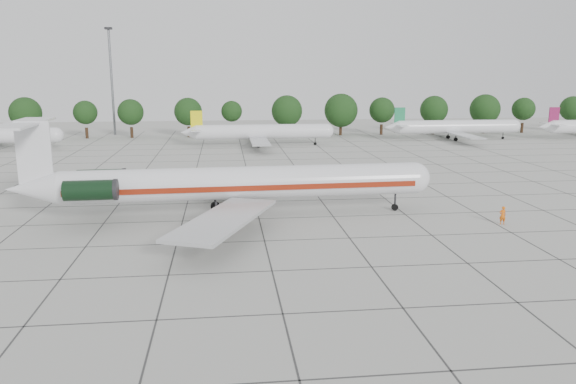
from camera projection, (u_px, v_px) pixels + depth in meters
name	position (u px, v px, depth m)	size (l,w,h in m)	color
ground	(265.00, 241.00, 51.70)	(260.00, 260.00, 0.00)	#AFAFA8
apron_joints	(255.00, 204.00, 66.26)	(170.00, 170.00, 0.02)	#383838
main_airliner	(221.00, 183.00, 59.44)	(44.83, 35.21, 10.50)	silver
ground_crew	(503.00, 215.00, 57.16)	(0.69, 0.45, 1.89)	orange
bg_airliner_c	(261.00, 132.00, 116.71)	(28.24, 27.20, 7.40)	silver
bg_airliner_d	(456.00, 127.00, 127.07)	(28.24, 27.20, 7.40)	silver
tree_line	(188.00, 112.00, 131.67)	(249.86, 8.44, 10.22)	#332114
floodlight_mast	(111.00, 75.00, 134.67)	(1.60, 1.60, 25.45)	slate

